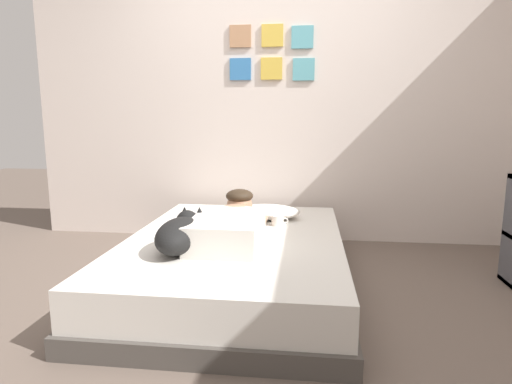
% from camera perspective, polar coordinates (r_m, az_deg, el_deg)
% --- Properties ---
extents(ground_plane, '(12.90, 12.90, 0.00)m').
position_cam_1_polar(ground_plane, '(2.69, -0.90, -14.83)').
color(ground_plane, '#66564C').
extents(back_wall, '(4.45, 0.12, 2.50)m').
position_cam_1_polar(back_wall, '(3.99, 2.13, 11.66)').
color(back_wall, silver).
rests_on(back_wall, ground).
extents(bed, '(1.45, 2.10, 0.34)m').
position_cam_1_polar(bed, '(2.95, -2.70, -9.13)').
color(bed, '#4C4742').
rests_on(bed, ground).
extents(pillow, '(0.52, 0.32, 0.11)m').
position_cam_1_polar(pillow, '(3.37, 1.46, -2.65)').
color(pillow, white).
rests_on(pillow, bed).
extents(person_lying, '(0.43, 0.92, 0.27)m').
position_cam_1_polar(person_lying, '(2.82, -3.36, -4.13)').
color(person_lying, silver).
rests_on(person_lying, bed).
extents(dog, '(0.26, 0.57, 0.21)m').
position_cam_1_polar(dog, '(2.61, -9.98, -5.46)').
color(dog, black).
rests_on(dog, bed).
extents(coffee_cup, '(0.12, 0.09, 0.07)m').
position_cam_1_polar(coffee_cup, '(3.17, 2.92, -3.82)').
color(coffee_cup, white).
rests_on(coffee_cup, bed).
extents(cell_phone, '(0.07, 0.14, 0.01)m').
position_cam_1_polar(cell_phone, '(2.94, -1.86, -5.56)').
color(cell_phone, black).
rests_on(cell_phone, bed).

